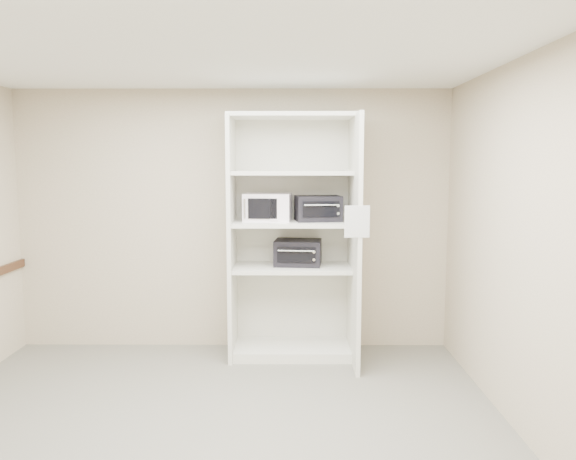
{
  "coord_description": "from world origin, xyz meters",
  "views": [
    {
      "loc": [
        0.61,
        -3.84,
        1.94
      ],
      "look_at": [
        0.58,
        1.44,
        1.31
      ],
      "focal_mm": 35.0,
      "sensor_mm": 36.0,
      "label": 1
    }
  ],
  "objects_px": {
    "microwave": "(268,207)",
    "toaster_oven_upper": "(318,208)",
    "shelving_unit": "(297,245)",
    "toaster_oven_lower": "(298,252)"
  },
  "relations": [
    {
      "from": "toaster_oven_upper",
      "to": "shelving_unit",
      "type": "bearing_deg",
      "value": -177.49
    },
    {
      "from": "toaster_oven_upper",
      "to": "toaster_oven_lower",
      "type": "bearing_deg",
      "value": 169.48
    },
    {
      "from": "shelving_unit",
      "to": "toaster_oven_upper",
      "type": "height_order",
      "value": "shelving_unit"
    },
    {
      "from": "shelving_unit",
      "to": "toaster_oven_upper",
      "type": "relative_size",
      "value": 5.53
    },
    {
      "from": "microwave",
      "to": "shelving_unit",
      "type": "bearing_deg",
      "value": -1.74
    },
    {
      "from": "shelving_unit",
      "to": "microwave",
      "type": "distance_m",
      "value": 0.48
    },
    {
      "from": "microwave",
      "to": "toaster_oven_lower",
      "type": "relative_size",
      "value": 1.0
    },
    {
      "from": "microwave",
      "to": "toaster_oven_lower",
      "type": "distance_m",
      "value": 0.55
    },
    {
      "from": "microwave",
      "to": "toaster_oven_upper",
      "type": "bearing_deg",
      "value": 5.34
    },
    {
      "from": "toaster_oven_upper",
      "to": "toaster_oven_lower",
      "type": "height_order",
      "value": "toaster_oven_upper"
    }
  ]
}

